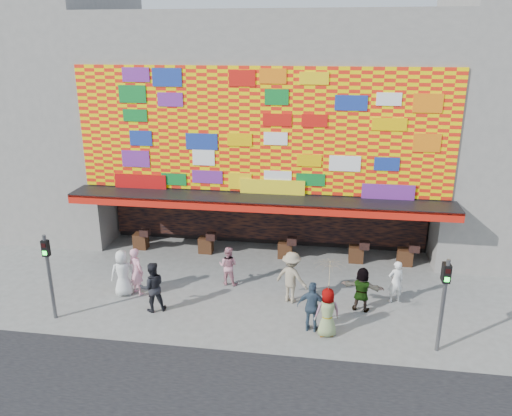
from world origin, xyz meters
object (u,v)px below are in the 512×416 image
(ped_b, at_px, (136,271))
(ped_i, at_px, (228,266))
(signal_right, at_px, (444,295))
(parasol, at_px, (329,274))
(signal_left, at_px, (48,268))
(ped_h, at_px, (396,282))
(ped_a, at_px, (123,273))
(ped_d, at_px, (292,277))
(ped_e, at_px, (312,307))
(ped_f, at_px, (362,289))
(ped_c, at_px, (152,287))
(ped_g, at_px, (327,313))

(ped_b, xyz_separation_m, ped_i, (3.17, 1.23, -0.13))
(signal_right, distance_m, parasol, 3.35)
(signal_left, bearing_deg, signal_right, 0.00)
(ped_h, bearing_deg, parasol, 26.89)
(signal_left, distance_m, parasol, 9.08)
(signal_right, bearing_deg, signal_left, 180.00)
(ped_a, relative_size, ped_i, 1.14)
(signal_left, bearing_deg, ped_d, 16.64)
(ped_i, bearing_deg, ped_h, -176.65)
(ped_e, relative_size, ped_f, 1.07)
(ped_f, relative_size, parasol, 0.86)
(ped_c, xyz_separation_m, parasol, (5.95, -0.67, 1.26))
(signal_left, height_order, ped_f, signal_left)
(ped_e, height_order, ped_f, ped_e)
(ped_b, relative_size, ped_c, 1.00)
(ped_a, xyz_separation_m, ped_e, (6.94, -1.36, -0.02))
(ped_h, bearing_deg, ped_b, -15.37)
(ped_c, distance_m, ped_e, 5.50)
(ped_b, height_order, ped_e, ped_b)
(signal_right, distance_m, ped_h, 3.20)
(ped_a, bearing_deg, ped_d, 157.27)
(ped_a, distance_m, ped_b, 0.49)
(ped_c, height_order, ped_e, ped_c)
(ped_g, bearing_deg, signal_right, 158.86)
(signal_left, bearing_deg, ped_a, 48.63)
(parasol, bearing_deg, ped_i, 141.75)
(ped_c, xyz_separation_m, ped_f, (7.10, 1.09, -0.10))
(ped_d, bearing_deg, ped_a, 29.33)
(signal_right, height_order, ped_e, signal_right)
(signal_right, distance_m, ped_e, 3.97)
(signal_left, height_order, ped_d, signal_left)
(ped_c, height_order, ped_i, ped_c)
(ped_d, bearing_deg, signal_left, 41.89)
(ped_e, relative_size, ped_g, 1.05)
(ped_e, bearing_deg, signal_left, 10.71)
(ped_a, xyz_separation_m, parasol, (7.41, -1.57, 1.28))
(ped_d, height_order, ped_g, ped_d)
(ped_c, relative_size, ped_d, 0.94)
(ped_a, bearing_deg, ped_i, 174.49)
(parasol, bearing_deg, signal_right, -5.44)
(signal_right, height_order, parasol, signal_right)
(parasol, bearing_deg, signal_left, -178.00)
(ped_f, bearing_deg, ped_d, 6.03)
(signal_left, height_order, ped_i, signal_left)
(signal_right, relative_size, ped_h, 1.91)
(ped_e, relative_size, ped_i, 1.12)
(ped_c, xyz_separation_m, ped_g, (5.95, -0.67, -0.08))
(ped_a, xyz_separation_m, ped_d, (6.12, 0.44, 0.08))
(ped_d, distance_m, ped_g, 2.39)
(ped_b, distance_m, ped_e, 6.66)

